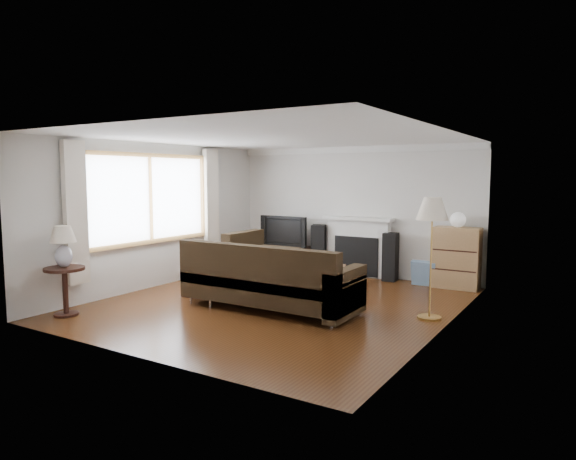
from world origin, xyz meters
The scene contains 17 objects.
room centered at (0.00, 0.00, 1.25)m, with size 5.10×5.60×2.54m.
window centered at (-2.45, -0.20, 1.55)m, with size 0.12×2.74×1.54m, color olive.
curtain_near centered at (-2.40, -1.72, 1.40)m, with size 0.10×0.35×2.10m, color white.
curtain_far centered at (-2.40, 1.32, 1.40)m, with size 0.10×0.35×2.10m, color white.
fireplace centered at (0.15, 2.64, 0.57)m, with size 1.40×0.26×1.15m, color white.
tv_stand centered at (-1.39, 2.49, 0.25)m, with size 1.00×0.45×0.50m, color black.
television centered at (-1.39, 2.49, 0.81)m, with size 1.08×0.14×0.62m, color black.
speaker_left centered at (-0.65, 2.52, 0.48)m, with size 0.27×0.32×0.97m, color black.
speaker_right centered at (0.84, 2.55, 0.44)m, with size 0.25×0.30×0.89m, color black.
bookshelf centered at (2.05, 2.53, 0.53)m, with size 0.77×0.37×1.06m, color #9F764A.
globe_lamp centered at (2.05, 2.53, 1.19)m, with size 0.26×0.26×0.26m, color white.
sectional_sofa centered at (0.08, -0.33, 0.46)m, with size 2.83×2.07×0.91m, color black.
coffee_table centered at (-0.06, 1.34, 0.19)m, with size 0.98×0.53×0.38m, color #895D41.
footstool centered at (-1.32, -0.19, 0.21)m, with size 0.50×0.50×0.42m, color black.
floor_lamp centered at (2.21, 0.38, 0.83)m, with size 0.43×0.43×1.66m, color #B7883F.
side_table centered at (-2.15, -2.11, 0.34)m, with size 0.54×0.54×0.68m, color black.
table_lamp centered at (-2.15, -2.11, 0.96)m, with size 0.35×0.35×0.57m, color silver.
Camera 1 is at (4.16, -6.44, 1.94)m, focal length 32.00 mm.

